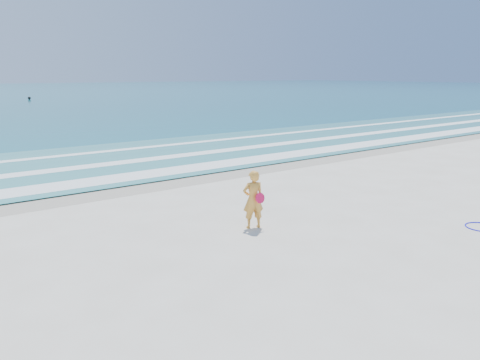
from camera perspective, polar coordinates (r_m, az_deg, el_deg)
ground at (r=9.77m, az=10.95°, el=-10.51°), size 400.00×400.00×0.00m
wet_sand at (r=16.84m, az=-12.25°, el=-0.61°), size 400.00×2.40×0.00m
shallow at (r=21.39m, az=-17.89°, el=2.01°), size 400.00×10.00×0.01m
foam_near at (r=17.99m, az=-13.99°, el=0.32°), size 400.00×1.40×0.01m
foam_mid at (r=20.65m, az=-17.16°, el=1.71°), size 400.00×0.90×0.01m
foam_far at (r=23.74m, az=-19.89°, el=2.91°), size 400.00×0.60×0.01m
buoy at (r=77.82m, az=-24.30°, el=9.09°), size 0.44×0.44×0.44m
woman at (r=11.76m, az=1.61°, el=-2.39°), size 0.63×0.51×1.49m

